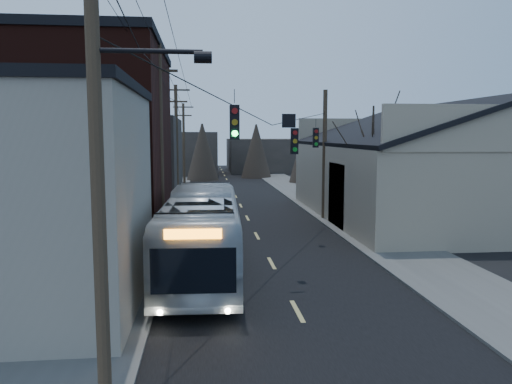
{
  "coord_description": "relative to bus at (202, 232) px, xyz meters",
  "views": [
    {
      "loc": [
        -2.92,
        -7.08,
        5.58
      ],
      "look_at": [
        -0.54,
        15.38,
        3.0
      ],
      "focal_mm": 35.0,
      "sensor_mm": 36.0,
      "label": 1
    }
  ],
  "objects": [
    {
      "name": "road_surface",
      "position": [
        3.0,
        17.17,
        -1.67
      ],
      "size": [
        9.0,
        110.0,
        0.02
      ],
      "primitive_type": "cube",
      "color": "black",
      "rests_on": "ground"
    },
    {
      "name": "sidewalk_left",
      "position": [
        -3.5,
        17.17,
        -1.62
      ],
      "size": [
        4.0,
        110.0,
        0.12
      ],
      "primitive_type": "cube",
      "color": "#474744",
      "rests_on": "ground"
    },
    {
      "name": "sidewalk_right",
      "position": [
        9.5,
        17.17,
        -1.62
      ],
      "size": [
        4.0,
        110.0,
        0.12
      ],
      "primitive_type": "cube",
      "color": "#474744",
      "rests_on": "ground"
    },
    {
      "name": "building_clapboard",
      "position": [
        -6.0,
        -3.83,
        1.82
      ],
      "size": [
        8.0,
        8.0,
        7.0
      ],
      "primitive_type": "cube",
      "color": "gray",
      "rests_on": "ground"
    },
    {
      "name": "building_brick",
      "position": [
        -7.0,
        7.17,
        3.32
      ],
      "size": [
        10.0,
        12.0,
        10.0
      ],
      "primitive_type": "cube",
      "color": "black",
      "rests_on": "ground"
    },
    {
      "name": "building_left_far",
      "position": [
        -6.5,
        23.17,
        1.82
      ],
      "size": [
        9.0,
        14.0,
        7.0
      ],
      "primitive_type": "cube",
      "color": "#312D27",
      "rests_on": "ground"
    },
    {
      "name": "warehouse",
      "position": [
        16.0,
        12.17,
        1.02
      ],
      "size": [
        16.16,
        20.6,
        7.73
      ],
      "color": "gray",
      "rests_on": "ground"
    },
    {
      "name": "building_far_left",
      "position": [
        -3.0,
        52.17,
        1.32
      ],
      "size": [
        10.0,
        12.0,
        6.0
      ],
      "primitive_type": "cube",
      "color": "#312D27",
      "rests_on": "ground"
    },
    {
      "name": "building_far_right",
      "position": [
        10.0,
        57.17,
        0.82
      ],
      "size": [
        12.0,
        14.0,
        5.0
      ],
      "primitive_type": "cube",
      "color": "#312D27",
      "rests_on": "ground"
    },
    {
      "name": "bare_tree",
      "position": [
        9.5,
        7.17,
        1.92
      ],
      "size": [
        0.4,
        0.4,
        7.2
      ],
      "primitive_type": "cone",
      "color": "black",
      "rests_on": "ground"
    },
    {
      "name": "utility_lines",
      "position": [
        -0.11,
        11.32,
        3.27
      ],
      "size": [
        11.24,
        45.28,
        10.5
      ],
      "color": "#382B1E",
      "rests_on": "ground"
    },
    {
      "name": "bus",
      "position": [
        0.0,
        0.0,
        0.0
      ],
      "size": [
        3.29,
        12.17,
        3.36
      ],
      "primitive_type": "imported",
      "rotation": [
        0.0,
        0.0,
        3.1
      ],
      "color": "#B2B9BF",
      "rests_on": "ground"
    },
    {
      "name": "parked_car",
      "position": [
        -0.6,
        18.82,
        -1.04
      ],
      "size": [
        1.88,
        4.04,
        1.28
      ],
      "primitive_type": "imported",
      "rotation": [
        0.0,
        0.0,
        0.14
      ],
      "color": "#A9ADB1",
      "rests_on": "ground"
    }
  ]
}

